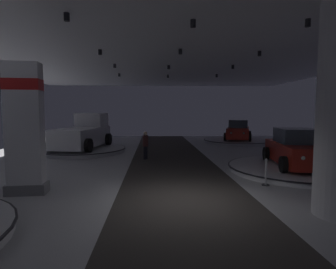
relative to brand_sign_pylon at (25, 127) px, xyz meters
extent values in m
cube|color=#B2B2B7|center=(5.20, -1.01, -2.25)|extent=(24.00, 44.00, 0.05)
cube|color=#383330|center=(5.20, -1.01, -2.22)|extent=(4.40, 44.00, 0.01)
cube|color=silver|center=(5.20, -1.01, 3.33)|extent=(24.00, 44.00, 0.10)
cylinder|color=black|center=(1.84, -1.29, 3.10)|extent=(0.16, 0.16, 0.22)
cylinder|color=black|center=(1.89, 3.22, 3.10)|extent=(0.16, 0.16, 0.22)
cylinder|color=black|center=(2.02, 6.86, 3.10)|extent=(0.16, 0.16, 0.22)
cylinder|color=black|center=(1.81, 10.81, 3.10)|extent=(0.16, 0.16, 0.22)
cylinder|color=black|center=(5.39, -0.92, 3.10)|extent=(0.16, 0.16, 0.22)
cylinder|color=black|center=(5.39, 2.91, 3.10)|extent=(0.16, 0.16, 0.22)
cylinder|color=black|center=(5.13, 7.18, 3.10)|extent=(0.16, 0.16, 0.22)
cylinder|color=black|center=(5.31, 11.38, 3.10)|extent=(0.16, 0.16, 0.22)
cylinder|color=black|center=(8.74, -1.16, 3.10)|extent=(0.16, 0.16, 0.22)
cylinder|color=black|center=(8.98, 3.13, 3.10)|extent=(0.16, 0.16, 0.22)
cylinder|color=black|center=(8.87, 6.88, 3.10)|extent=(0.16, 0.16, 0.22)
cylinder|color=black|center=(8.83, 10.87, 3.10)|extent=(0.16, 0.16, 0.22)
cube|color=slate|center=(0.00, 0.00, -2.05)|extent=(1.31, 0.74, 0.35)
cube|color=white|center=(0.00, 0.00, 0.11)|extent=(1.14, 0.65, 3.96)
cube|color=red|center=(0.00, 0.00, 1.37)|extent=(1.17, 0.68, 0.36)
cylinder|color=#B7B7BC|center=(-0.53, 9.32, -2.08)|extent=(5.56, 5.57, 0.29)
cylinder|color=black|center=(-0.53, 9.32, -1.97)|extent=(5.68, 5.68, 0.05)
cube|color=silver|center=(-0.53, 9.32, -1.19)|extent=(2.93, 5.57, 1.20)
cube|color=silver|center=(-0.25, 11.00, -0.14)|extent=(2.15, 1.98, 1.00)
cube|color=#28333D|center=(-0.33, 10.49, -0.14)|extent=(1.74, 0.36, 0.75)
cylinder|color=black|center=(-1.39, 11.34, -1.52)|extent=(0.41, 0.87, 0.84)
cylinder|color=black|center=(0.93, 10.96, -1.52)|extent=(0.41, 0.87, 0.84)
cylinder|color=black|center=(-1.99, 7.68, -1.52)|extent=(0.41, 0.87, 0.84)
cylinder|color=black|center=(0.34, 7.30, -1.52)|extent=(0.41, 0.87, 0.84)
cylinder|color=#B7B7BC|center=(11.64, 14.44, -2.09)|extent=(5.84, 5.84, 0.27)
cylinder|color=black|center=(11.64, 14.44, -1.99)|extent=(5.96, 5.96, 0.05)
cube|color=maroon|center=(11.64, 14.44, -1.35)|extent=(3.08, 4.56, 0.90)
cube|color=#2D3842|center=(11.69, 14.58, -0.60)|extent=(2.10, 2.31, 0.70)
cylinder|color=black|center=(12.11, 12.76, -1.62)|extent=(0.43, 0.71, 0.68)
cylinder|color=black|center=(10.23, 13.42, -1.62)|extent=(0.43, 0.71, 0.68)
cylinder|color=black|center=(13.05, 15.46, -1.62)|extent=(0.43, 0.71, 0.68)
cylinder|color=black|center=(11.16, 16.11, -1.62)|extent=(0.43, 0.71, 0.68)
sphere|color=white|center=(11.43, 12.33, -1.23)|extent=(0.18, 0.18, 0.18)
sphere|color=white|center=(10.50, 12.66, -1.23)|extent=(0.18, 0.18, 0.18)
cylinder|color=silver|center=(10.69, 2.78, -2.10)|extent=(5.96, 5.96, 0.25)
cylinder|color=black|center=(10.69, 2.78, -2.01)|extent=(6.08, 6.08, 0.05)
cube|color=maroon|center=(10.69, 2.78, -1.37)|extent=(2.44, 4.43, 0.90)
cube|color=#2D3842|center=(10.72, 2.93, -0.62)|extent=(1.84, 2.12, 0.70)
cylinder|color=black|center=(11.45, 1.21, -1.64)|extent=(0.33, 0.71, 0.68)
cylinder|color=black|center=(9.48, 1.53, -1.64)|extent=(0.33, 0.71, 0.68)
cylinder|color=black|center=(11.91, 4.03, -1.64)|extent=(0.33, 0.71, 0.68)
cylinder|color=black|center=(9.93, 4.35, -1.64)|extent=(0.33, 0.71, 0.68)
sphere|color=white|center=(10.86, 0.67, -1.25)|extent=(0.18, 0.18, 0.18)
sphere|color=white|center=(9.88, 0.83, -1.25)|extent=(0.18, 0.18, 0.18)
cylinder|color=black|center=(3.80, 6.47, -1.82)|extent=(0.14, 0.14, 0.80)
cylinder|color=black|center=(3.71, 6.32, -1.82)|extent=(0.14, 0.14, 0.80)
cylinder|color=#472323|center=(3.75, 6.40, -1.16)|extent=(0.32, 0.32, 0.62)
sphere|color=beige|center=(3.75, 6.40, -0.74)|extent=(0.22, 0.22, 0.22)
cylinder|color=#333338|center=(8.35, 0.56, -2.20)|extent=(0.28, 0.28, 0.04)
cylinder|color=#B2B2B7|center=(8.35, 0.56, -1.74)|extent=(0.07, 0.07, 0.96)
sphere|color=#B2B2B7|center=(8.35, 0.56, -1.26)|extent=(0.10, 0.10, 0.10)
camera|label=1|loc=(4.20, -9.21, 0.52)|focal=29.40mm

